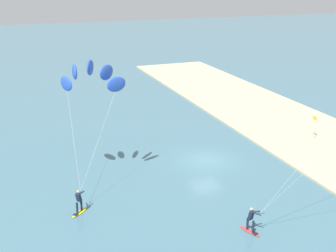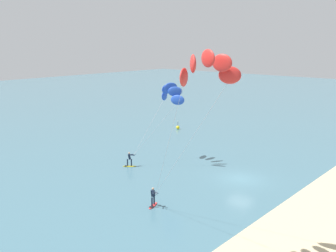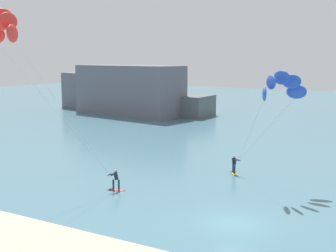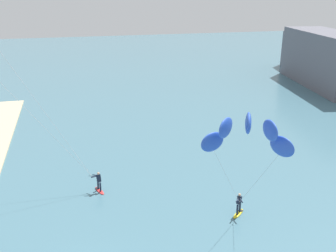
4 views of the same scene
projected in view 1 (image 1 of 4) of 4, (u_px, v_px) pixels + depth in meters
ground_plane at (206, 160)px, 36.34m from camera, size 240.00×240.00×0.00m
sand_strip at (320, 141)px, 40.34m from camera, size 80.00×12.00×0.16m
kitesurfer_mid_water at (90, 81)px, 30.24m from camera, size 6.82×5.27×9.26m
beach_flag at (315, 123)px, 40.32m from camera, size 0.57×0.05×2.20m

